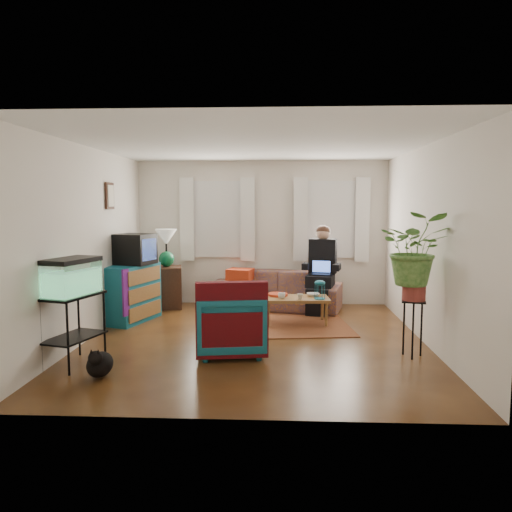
# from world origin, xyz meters

# --- Properties ---
(floor) EXTENTS (4.50, 5.00, 0.01)m
(floor) POSITION_xyz_m (0.00, 0.00, 0.00)
(floor) COLOR #4F2B14
(floor) RESTS_ON ground
(ceiling) EXTENTS (4.50, 5.00, 0.01)m
(ceiling) POSITION_xyz_m (0.00, 0.00, 2.60)
(ceiling) COLOR white
(ceiling) RESTS_ON wall_back
(wall_back) EXTENTS (4.50, 0.01, 2.60)m
(wall_back) POSITION_xyz_m (0.00, 2.50, 1.30)
(wall_back) COLOR silver
(wall_back) RESTS_ON floor
(wall_front) EXTENTS (4.50, 0.01, 2.60)m
(wall_front) POSITION_xyz_m (0.00, -2.50, 1.30)
(wall_front) COLOR silver
(wall_front) RESTS_ON floor
(wall_left) EXTENTS (0.01, 5.00, 2.60)m
(wall_left) POSITION_xyz_m (-2.25, 0.00, 1.30)
(wall_left) COLOR silver
(wall_left) RESTS_ON floor
(wall_right) EXTENTS (0.01, 5.00, 2.60)m
(wall_right) POSITION_xyz_m (2.25, 0.00, 1.30)
(wall_right) COLOR silver
(wall_right) RESTS_ON floor
(window_left) EXTENTS (1.08, 0.04, 1.38)m
(window_left) POSITION_xyz_m (-0.80, 2.48, 1.55)
(window_left) COLOR white
(window_left) RESTS_ON wall_back
(window_right) EXTENTS (1.08, 0.04, 1.38)m
(window_right) POSITION_xyz_m (1.25, 2.48, 1.55)
(window_right) COLOR white
(window_right) RESTS_ON wall_back
(curtains_left) EXTENTS (1.36, 0.06, 1.50)m
(curtains_left) POSITION_xyz_m (-0.80, 2.40, 1.55)
(curtains_left) COLOR white
(curtains_left) RESTS_ON wall_back
(curtains_right) EXTENTS (1.36, 0.06, 1.50)m
(curtains_right) POSITION_xyz_m (1.25, 2.40, 1.55)
(curtains_right) COLOR white
(curtains_right) RESTS_ON wall_back
(picture_frame) EXTENTS (0.04, 0.32, 0.40)m
(picture_frame) POSITION_xyz_m (-2.21, 0.85, 1.95)
(picture_frame) COLOR #3D2616
(picture_frame) RESTS_ON wall_left
(area_rug) EXTENTS (2.18, 1.83, 0.01)m
(area_rug) POSITION_xyz_m (0.36, 0.85, 0.01)
(area_rug) COLOR brown
(area_rug) RESTS_ON floor
(sofa) EXTENTS (2.39, 1.38, 0.88)m
(sofa) POSITION_xyz_m (0.26, 2.05, 0.44)
(sofa) COLOR brown
(sofa) RESTS_ON floor
(seated_person) EXTENTS (0.71, 0.80, 1.34)m
(seated_person) POSITION_xyz_m (1.04, 1.86, 0.67)
(seated_person) COLOR black
(seated_person) RESTS_ON sofa
(side_table) EXTENTS (0.60, 0.60, 0.73)m
(side_table) POSITION_xyz_m (-1.65, 2.02, 0.37)
(side_table) COLOR #3E2917
(side_table) RESTS_ON floor
(table_lamp) EXTENTS (0.45, 0.45, 0.67)m
(table_lamp) POSITION_xyz_m (-1.65, 2.02, 1.05)
(table_lamp) COLOR white
(table_lamp) RESTS_ON side_table
(dresser) EXTENTS (0.77, 1.09, 0.89)m
(dresser) POSITION_xyz_m (-1.99, 1.01, 0.44)
(dresser) COLOR #105762
(dresser) RESTS_ON floor
(crt_tv) EXTENTS (0.67, 0.63, 0.47)m
(crt_tv) POSITION_xyz_m (-1.94, 1.10, 1.13)
(crt_tv) COLOR black
(crt_tv) RESTS_ON dresser
(aquarium_stand) EXTENTS (0.59, 0.81, 0.81)m
(aquarium_stand) POSITION_xyz_m (-2.00, -1.14, 0.41)
(aquarium_stand) COLOR black
(aquarium_stand) RESTS_ON floor
(aquarium) EXTENTS (0.53, 0.74, 0.43)m
(aquarium) POSITION_xyz_m (-2.00, -1.14, 1.02)
(aquarium) COLOR #7FD899
(aquarium) RESTS_ON aquarium_stand
(black_cat) EXTENTS (0.30, 0.42, 0.34)m
(black_cat) POSITION_xyz_m (-1.56, -1.53, 0.17)
(black_cat) COLOR black
(black_cat) RESTS_ON floor
(armchair) EXTENTS (0.92, 0.88, 0.83)m
(armchair) POSITION_xyz_m (-0.27, -0.60, 0.42)
(armchair) COLOR #105265
(armchair) RESTS_ON floor
(serape_throw) EXTENTS (0.86, 0.32, 0.69)m
(serape_throw) POSITION_xyz_m (-0.22, -0.92, 0.59)
(serape_throw) COLOR #9E0A0A
(serape_throw) RESTS_ON armchair
(coffee_table) EXTENTS (1.02, 0.60, 0.41)m
(coffee_table) POSITION_xyz_m (0.59, 0.95, 0.21)
(coffee_table) COLOR brown
(coffee_table) RESTS_ON floor
(cup_a) EXTENTS (0.12, 0.12, 0.09)m
(cup_a) POSITION_xyz_m (0.37, 0.84, 0.46)
(cup_a) COLOR white
(cup_a) RESTS_ON coffee_table
(cup_b) EXTENTS (0.10, 0.10, 0.08)m
(cup_b) POSITION_xyz_m (0.64, 0.79, 0.45)
(cup_b) COLOR beige
(cup_b) RESTS_ON coffee_table
(bowl) EXTENTS (0.21, 0.21, 0.05)m
(bowl) POSITION_xyz_m (0.85, 1.05, 0.44)
(bowl) COLOR white
(bowl) RESTS_ON coffee_table
(snack_tray) EXTENTS (0.32, 0.32, 0.04)m
(snack_tray) POSITION_xyz_m (0.31, 1.07, 0.43)
(snack_tray) COLOR #B21414
(snack_tray) RESTS_ON coffee_table
(birdcage) EXTENTS (0.17, 0.17, 0.29)m
(birdcage) POSITION_xyz_m (0.94, 0.83, 0.56)
(birdcage) COLOR #115B6B
(birdcage) RESTS_ON coffee_table
(plant_stand) EXTENTS (0.35, 0.35, 0.69)m
(plant_stand) POSITION_xyz_m (1.93, -0.64, 0.35)
(plant_stand) COLOR black
(plant_stand) RESTS_ON floor
(potted_plant) EXTENTS (0.93, 0.85, 0.88)m
(potted_plant) POSITION_xyz_m (1.93, -0.64, 1.17)
(potted_plant) COLOR #599947
(potted_plant) RESTS_ON plant_stand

